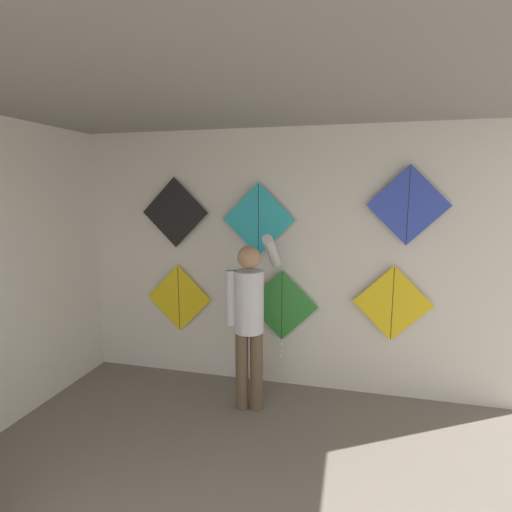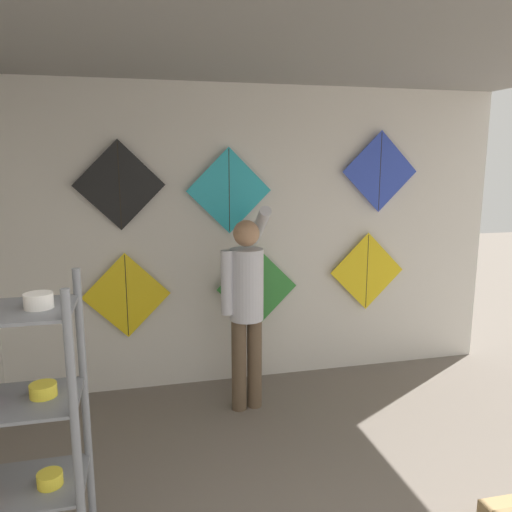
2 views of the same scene
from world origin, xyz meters
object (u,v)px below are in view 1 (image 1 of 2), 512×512
object	(u,v)px
kite_1	(282,308)
kite_4	(258,220)
shopkeeper	(249,313)
kite_3	(175,213)
kite_0	(179,298)
kite_2	(392,303)
kite_5	(408,205)

from	to	relation	value
kite_1	kite_4	world-z (taller)	kite_4
shopkeeper	kite_3	size ratio (longest dim) A/B	2.24
kite_0	kite_3	world-z (taller)	kite_3
kite_0	kite_2	xyz separation A→B (m)	(2.34, 0.00, 0.10)
kite_2	kite_4	world-z (taller)	kite_4
kite_1	kite_5	world-z (taller)	kite_5
kite_2	kite_5	distance (m)	0.99
shopkeeper	kite_0	bearing A→B (deg)	142.57
kite_1	kite_2	distance (m)	1.14
kite_1	kite_5	xyz separation A→B (m)	(1.23, 0.00, 1.11)
kite_2	kite_3	bearing A→B (deg)	180.00
kite_3	kite_2	bearing A→B (deg)	0.00
kite_2	kite_1	bearing A→B (deg)	-179.97
kite_0	kite_3	distance (m)	0.98
kite_1	kite_5	distance (m)	1.66
kite_2	kite_3	xyz separation A→B (m)	(-2.36, 0.00, 0.88)
shopkeeper	kite_3	distance (m)	1.46
kite_0	kite_2	world-z (taller)	kite_2
kite_4	kite_3	bearing A→B (deg)	180.00
kite_2	kite_4	distance (m)	1.62
kite_0	kite_2	size ratio (longest dim) A/B	1.00
kite_4	kite_5	xyz separation A→B (m)	(1.49, 0.00, 0.16)
kite_5	shopkeeper	bearing A→B (deg)	-159.85
kite_1	kite_3	bearing A→B (deg)	179.98
kite_3	kite_4	size ratio (longest dim) A/B	1.00
kite_5	kite_0	bearing A→B (deg)	180.00
shopkeeper	kite_4	world-z (taller)	kite_4
kite_2	kite_4	size ratio (longest dim) A/B	1.00
kite_2	kite_4	bearing A→B (deg)	180.00
kite_1	kite_3	distance (m)	1.59
kite_2	shopkeeper	bearing A→B (deg)	-158.59
kite_4	shopkeeper	bearing A→B (deg)	-85.80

